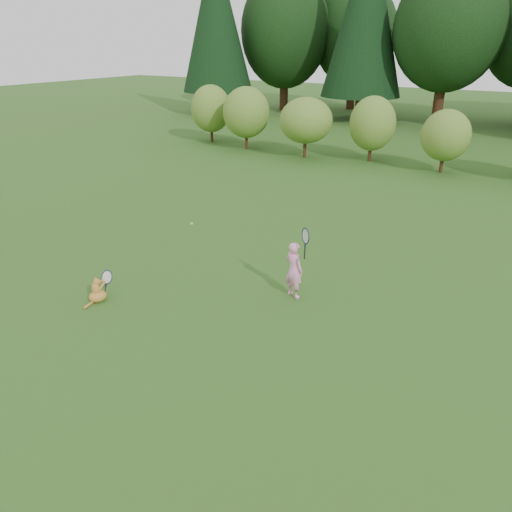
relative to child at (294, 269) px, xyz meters
The scene contains 5 objects.
ground 1.49m from the child, 141.99° to the right, with size 100.00×100.00×0.00m, color #2B4A15.
shrub_row 12.24m from the child, 95.01° to the left, with size 28.00×3.00×2.80m, color #517624, non-canonical shape.
child is the anchor object (origin of this frame).
cat 3.90m from the child, 145.79° to the right, with size 0.43×0.76×0.67m.
tennis_ball 2.61m from the child, behind, with size 0.07×0.07×0.07m.
Camera 1 is at (5.08, -7.17, 4.76)m, focal length 35.00 mm.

